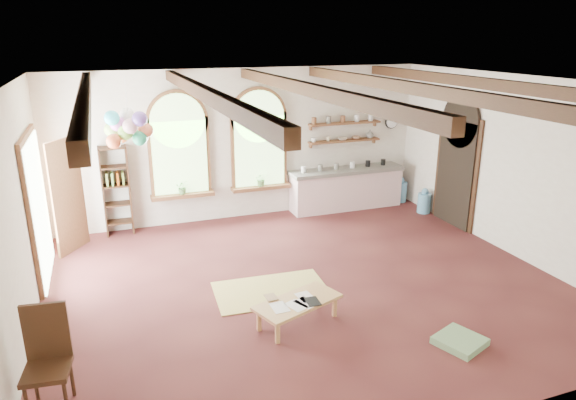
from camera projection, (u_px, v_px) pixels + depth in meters
name	position (u px, v px, depth m)	size (l,w,h in m)	color
floor	(305.00, 283.00, 8.33)	(8.00, 8.00, 0.00)	#572524
ceiling_beams	(307.00, 89.00, 7.38)	(6.20, 6.80, 0.18)	#3A2212
window_left	(179.00, 149.00, 10.43)	(1.30, 0.28, 2.20)	brown
window_right	(259.00, 143.00, 10.99)	(1.30, 0.28, 2.20)	brown
left_doorway	(38.00, 209.00, 8.29)	(0.10, 1.90, 2.50)	brown
right_doorway	(455.00, 174.00, 10.62)	(0.10, 1.30, 2.40)	black
kitchen_counter	(346.00, 188.00, 11.79)	(2.68, 0.62, 0.94)	beige
wall_shelf_lower	(344.00, 141.00, 11.62)	(1.70, 0.24, 0.04)	brown
wall_shelf_upper	(345.00, 123.00, 11.50)	(1.70, 0.24, 0.04)	brown
wall_clock	(392.00, 122.00, 11.99)	(0.32, 0.32, 0.04)	black
bookshelf	(116.00, 191.00, 10.14)	(0.53, 0.32, 1.80)	#3A2212
coffee_table	(298.00, 303.00, 7.08)	(1.34, 0.95, 0.35)	tan
side_chair	(49.00, 381.00, 5.45)	(0.51, 0.51, 1.17)	#3A2212
floor_mat	(271.00, 291.00, 8.06)	(1.76, 1.09, 0.02)	tan
floor_cushion	(460.00, 341.00, 6.67)	(0.55, 0.55, 0.09)	#6B9164
water_jug_a	(400.00, 191.00, 12.33)	(0.32, 0.32, 0.61)	#5A98C0
water_jug_b	(424.00, 202.00, 11.56)	(0.30, 0.30, 0.57)	#5A98C0
balloon_cluster	(129.00, 128.00, 8.69)	(0.80, 0.89, 1.16)	silver
table_book	(266.00, 298.00, 7.11)	(0.15, 0.22, 0.02)	olive
tablet	(313.00, 301.00, 7.04)	(0.18, 0.26, 0.01)	black
potted_plant_left	(183.00, 187.00, 10.58)	(0.27, 0.23, 0.30)	#598C4C
potted_plant_right	(261.00, 179.00, 11.13)	(0.27, 0.23, 0.30)	#598C4C
shelf_cup_a	(314.00, 140.00, 11.36)	(0.12, 0.10, 0.10)	white
shelf_cup_b	(328.00, 139.00, 11.47)	(0.10, 0.10, 0.09)	beige
shelf_bowl_a	(342.00, 139.00, 11.59)	(0.22, 0.22, 0.05)	beige
shelf_bowl_b	(356.00, 138.00, 11.71)	(0.20, 0.20, 0.06)	#8C664C
shelf_vase	(370.00, 134.00, 11.80)	(0.18, 0.18, 0.19)	slate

